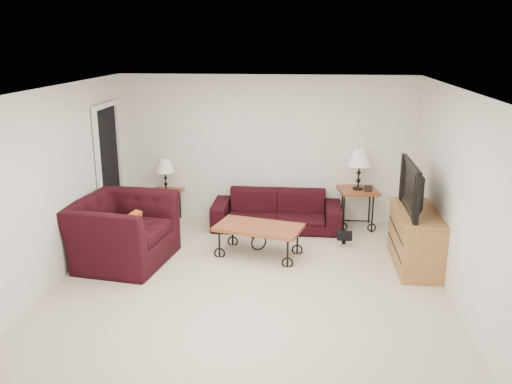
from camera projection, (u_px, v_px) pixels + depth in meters
ground at (251, 279)px, 7.12m from camera, size 5.00×5.00×0.00m
wall_back at (266, 149)px, 9.17m from camera, size 5.00×0.02×2.50m
wall_front at (218, 270)px, 4.39m from camera, size 5.00×0.02×2.50m
wall_left at (60, 183)px, 7.01m from camera, size 0.02×5.00×2.50m
wall_right at (454, 193)px, 6.55m from camera, size 0.02×5.00×2.50m
ceiling at (250, 88)px, 6.44m from camera, size 5.00×5.00×0.00m
doorway at (109, 171)px, 8.65m from camera, size 0.08×0.94×2.04m
sofa at (276, 210)px, 8.95m from camera, size 2.12×0.83×0.62m
side_table_left at (167, 206)px, 9.31m from camera, size 0.55×0.55×0.55m
side_table_right at (357, 208)px, 9.00m from camera, size 0.70×0.70×0.67m
lamp_left at (165, 175)px, 9.16m from camera, size 0.34×0.34×0.55m
lamp_right at (359, 170)px, 8.81m from camera, size 0.43×0.43×0.67m
photo_frame_left at (155, 190)px, 9.09m from camera, size 0.11×0.02×0.09m
photo_frame_right at (368, 189)px, 8.73m from camera, size 0.13×0.02×0.11m
coffee_table at (259, 241)px, 7.83m from camera, size 1.35×0.95×0.46m
armchair at (122, 231)px, 7.57m from camera, size 1.43×1.58×0.92m
throw_pillow at (131, 228)px, 7.49m from camera, size 0.17×0.43×0.41m
tv_stand at (416, 239)px, 7.45m from camera, size 0.55×1.32×0.79m
television at (419, 187)px, 7.25m from camera, size 0.16×1.19×0.68m
backpack at (344, 230)px, 8.26m from camera, size 0.38×0.31×0.45m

